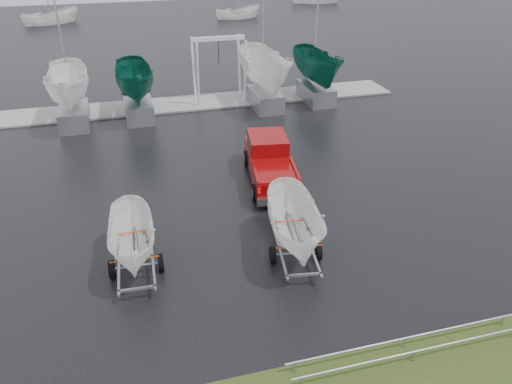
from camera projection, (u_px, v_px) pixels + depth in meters
name	position (u px, v px, depth m)	size (l,w,h in m)	color
ground_plane	(203.00, 205.00, 20.73)	(120.00, 120.00, 0.00)	black
dock	(167.00, 105.00, 31.69)	(30.00, 3.00, 0.12)	#989893
pickup_truck	(270.00, 159.00, 22.49)	(2.64, 5.64, 1.80)	#770607
trailer_hitched	(297.00, 188.00, 16.23)	(1.97, 3.74, 5.06)	gray
trailer_parked	(128.00, 207.00, 15.74)	(1.80, 3.64, 4.51)	gray
boat_hoist	(219.00, 60.00, 31.23)	(3.30, 2.18, 4.12)	silver
keelboat_0	(65.00, 62.00, 27.00)	(2.30, 3.20, 10.46)	gray
keelboat_1	(133.00, 61.00, 28.12)	(2.17, 3.20, 6.88)	gray
keelboat_2	(266.00, 43.00, 29.48)	(2.51, 3.20, 10.69)	gray
keelboat_3	(318.00, 47.00, 30.79)	(2.22, 3.20, 10.38)	gray
mast_rack_2	(410.00, 345.00, 13.47)	(7.00, 0.56, 0.06)	gray
moored_boat_1	(52.00, 24.00, 56.47)	(3.31, 3.28, 11.26)	white
moored_boat_2	(238.00, 18.00, 59.54)	(2.54, 2.50, 10.85)	white
moored_boat_3	(316.00, 3.00, 70.35)	(3.24, 3.18, 11.57)	white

